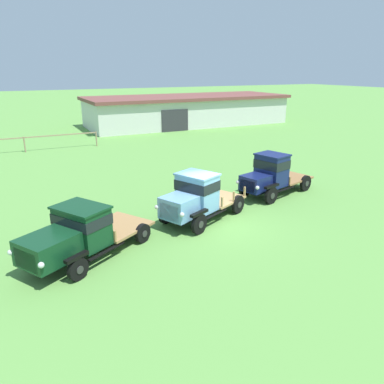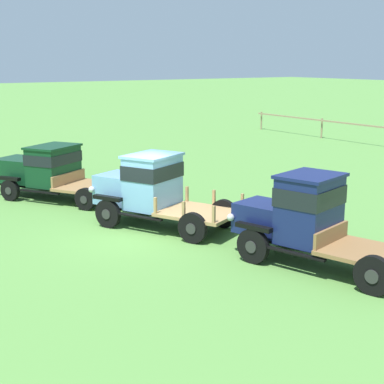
{
  "view_description": "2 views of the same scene",
  "coord_description": "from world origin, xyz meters",
  "px_view_note": "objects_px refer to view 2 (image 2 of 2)",
  "views": [
    {
      "loc": [
        -8.09,
        -13.44,
        6.76
      ],
      "look_at": [
        -0.27,
        2.09,
        1.0
      ],
      "focal_mm": 35.0,
      "sensor_mm": 36.0,
      "label": 1
    },
    {
      "loc": [
        15.01,
        -8.26,
        5.16
      ],
      "look_at": [
        -0.27,
        2.09,
        1.0
      ],
      "focal_mm": 55.0,
      "sensor_mm": 36.0,
      "label": 2
    }
  ],
  "objects_px": {
    "vintage_truck_midrow_center": "(306,218)",
    "oil_drum_beside_row": "(71,165)",
    "vintage_truck_foreground_near": "(48,170)",
    "vintage_truck_second_in_line": "(150,188)"
  },
  "relations": [
    {
      "from": "vintage_truck_foreground_near",
      "to": "vintage_truck_midrow_center",
      "type": "bearing_deg",
      "value": 14.28
    },
    {
      "from": "vintage_truck_second_in_line",
      "to": "oil_drum_beside_row",
      "type": "relative_size",
      "value": 6.18
    },
    {
      "from": "vintage_truck_foreground_near",
      "to": "vintage_truck_second_in_line",
      "type": "height_order",
      "value": "vintage_truck_second_in_line"
    },
    {
      "from": "vintage_truck_foreground_near",
      "to": "vintage_truck_second_in_line",
      "type": "relative_size",
      "value": 1.11
    },
    {
      "from": "vintage_truck_midrow_center",
      "to": "oil_drum_beside_row",
      "type": "distance_m",
      "value": 14.87
    },
    {
      "from": "vintage_truck_foreground_near",
      "to": "vintage_truck_midrow_center",
      "type": "xyz_separation_m",
      "value": [
        10.89,
        2.77,
        0.15
      ]
    },
    {
      "from": "vintage_truck_midrow_center",
      "to": "oil_drum_beside_row",
      "type": "height_order",
      "value": "vintage_truck_midrow_center"
    },
    {
      "from": "vintage_truck_foreground_near",
      "to": "vintage_truck_second_in_line",
      "type": "bearing_deg",
      "value": 13.08
    },
    {
      "from": "vintage_truck_second_in_line",
      "to": "vintage_truck_midrow_center",
      "type": "distance_m",
      "value": 5.6
    },
    {
      "from": "vintage_truck_second_in_line",
      "to": "oil_drum_beside_row",
      "type": "height_order",
      "value": "vintage_truck_second_in_line"
    }
  ]
}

